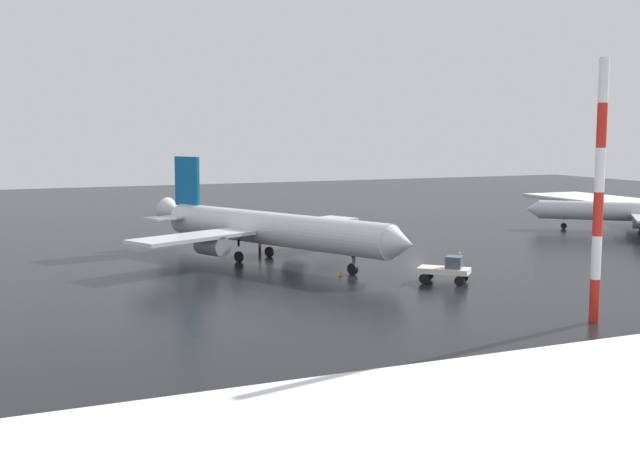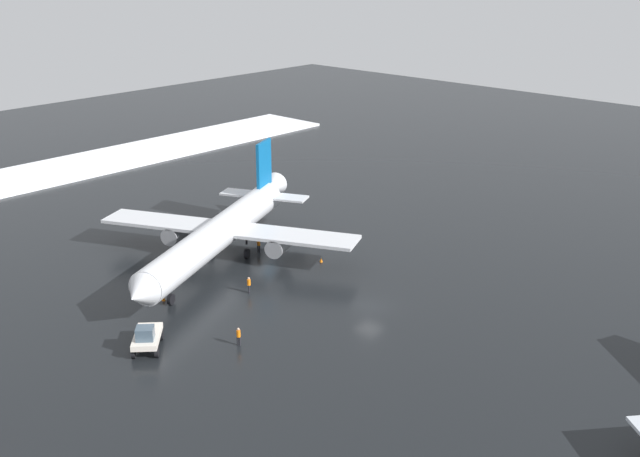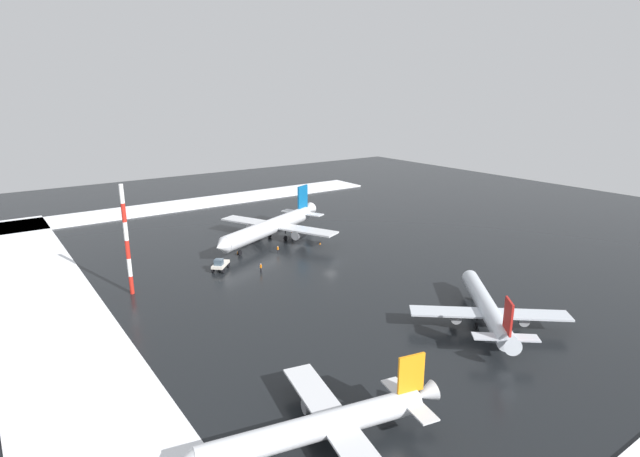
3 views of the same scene
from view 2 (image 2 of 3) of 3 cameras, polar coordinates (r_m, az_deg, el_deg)
The scene contains 9 objects.
ground_plane at distance 78.69m, azimuth 3.55°, elevation -5.56°, with size 240.00×240.00×0.00m, color black.
snow_bank_left at distance 128.99m, azimuth -20.21°, elevation 3.41°, with size 14.00×116.00×0.38m, color white.
airplane_distant_tail at distance 88.48m, azimuth -7.16°, elevation -0.28°, with size 29.06×34.22×10.78m.
pushback_tug at distance 71.59m, azimuth -12.23°, elevation -7.53°, with size 4.85×4.76×2.50m.
ground_crew_mid_apron at distance 71.23m, azimuth -5.81°, elevation -7.58°, with size 0.36×0.36×1.71m.
ground_crew_by_nose_gear at distance 81.45m, azimuth -5.08°, elevation -3.95°, with size 0.36×0.36×1.71m.
ground_crew_near_tug at distance 91.94m, azimuth -4.39°, elevation -1.13°, with size 0.36×0.36×1.71m.
traffic_cone_near_nose at distance 81.18m, azimuth -11.07°, elevation -4.88°, with size 0.36×0.36×0.55m, color orange.
traffic_cone_mid_line at distance 89.14m, azimuth 0.08°, elevation -2.23°, with size 0.36×0.36×0.55m, color orange.
Camera 2 is at (44.56, -55.68, 33.26)m, focal length 45.00 mm.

